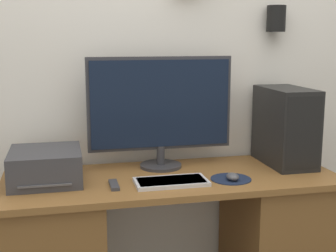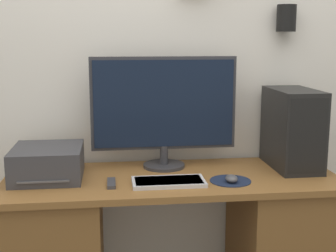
{
  "view_description": "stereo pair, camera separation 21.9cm",
  "coord_description": "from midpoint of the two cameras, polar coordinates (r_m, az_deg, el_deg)",
  "views": [
    {
      "loc": [
        -0.5,
        -1.8,
        1.36
      ],
      "look_at": [
        -0.02,
        0.3,
        0.95
      ],
      "focal_mm": 50.0,
      "sensor_mm": 36.0,
      "label": 1
    },
    {
      "loc": [
        -0.28,
        -1.84,
        1.36
      ],
      "look_at": [
        -0.02,
        0.3,
        0.95
      ],
      "focal_mm": 50.0,
      "sensor_mm": 36.0,
      "label": 2
    }
  ],
  "objects": [
    {
      "name": "wall_back",
      "position": [
        2.5,
        -3.96,
        10.72
      ],
      "size": [
        6.4,
        0.15,
        2.76
      ],
      "color": "white",
      "rests_on": "ground_plane"
    },
    {
      "name": "desk",
      "position": [
        2.38,
        -2.25,
        -14.06
      ],
      "size": [
        1.6,
        0.6,
        0.71
      ],
      "color": "brown",
      "rests_on": "ground_plane"
    },
    {
      "name": "monitor",
      "position": [
        2.35,
        -3.61,
        2.28
      ],
      "size": [
        0.73,
        0.21,
        0.56
      ],
      "color": "#333338",
      "rests_on": "desk"
    },
    {
      "name": "keyboard",
      "position": [
        2.14,
        -2.57,
        -6.83
      ],
      "size": [
        0.33,
        0.17,
        0.02
      ],
      "color": "silver",
      "rests_on": "desk"
    },
    {
      "name": "mousepad",
      "position": [
        2.21,
        4.86,
        -6.49
      ],
      "size": [
        0.19,
        0.19,
        0.0
      ],
      "color": "#19233D",
      "rests_on": "desk"
    },
    {
      "name": "mouse",
      "position": [
        2.18,
        5.03,
        -6.21
      ],
      "size": [
        0.06,
        0.07,
        0.03
      ],
      "color": "#4C4C51",
      "rests_on": "mousepad"
    },
    {
      "name": "computer_tower",
      "position": [
        2.48,
        11.7,
        -0.07
      ],
      "size": [
        0.21,
        0.39,
        0.4
      ],
      "color": "black",
      "rests_on": "desk"
    },
    {
      "name": "printer",
      "position": [
        2.25,
        -17.43,
        -4.74
      ],
      "size": [
        0.32,
        0.35,
        0.15
      ],
      "color": "#38383D",
      "rests_on": "desk"
    },
    {
      "name": "remote_control",
      "position": [
        2.13,
        -9.58,
        -7.15
      ],
      "size": [
        0.04,
        0.13,
        0.02
      ],
      "color": "#38383D",
      "rests_on": "desk"
    }
  ]
}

